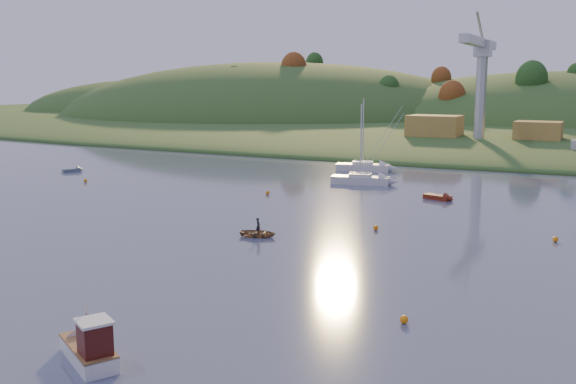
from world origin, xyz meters
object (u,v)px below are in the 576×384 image
at_px(fishing_boat, 86,345).
at_px(sailboat_near, 360,179).
at_px(red_tender, 443,198).
at_px(sailboat_far, 363,166).
at_px(grey_dinghy, 76,170).
at_px(canoe, 258,233).

height_order(fishing_boat, sailboat_near, sailboat_near).
xyz_separation_m(sailboat_near, red_tender, (13.43, -7.25, -0.45)).
bearing_deg(sailboat_far, grey_dinghy, -166.54).
height_order(sailboat_near, sailboat_far, sailboat_far).
height_order(sailboat_far, canoe, sailboat_far).
xyz_separation_m(red_tender, grey_dinghy, (-58.90, -1.31, -0.03)).
relative_size(fishing_boat, sailboat_near, 0.50).
bearing_deg(canoe, sailboat_far, -3.26).
distance_m(sailboat_far, red_tender, 27.25).
bearing_deg(red_tender, sailboat_far, 149.77).
relative_size(canoe, grey_dinghy, 0.98).
bearing_deg(grey_dinghy, sailboat_far, -33.37).
relative_size(sailboat_far, red_tender, 2.83).
bearing_deg(sailboat_far, fishing_boat, -94.47).
distance_m(fishing_boat, grey_dinghy, 75.19).
bearing_deg(sailboat_far, red_tender, -62.97).
height_order(fishing_boat, red_tender, fishing_boat).
relative_size(sailboat_far, canoe, 3.46).
xyz_separation_m(canoe, red_tender, (10.45, 26.56, -0.07)).
distance_m(fishing_boat, sailboat_far, 75.21).
bearing_deg(grey_dinghy, sailboat_near, -50.71).
bearing_deg(grey_dinghy, fishing_boat, -105.51).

